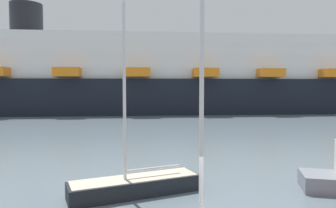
# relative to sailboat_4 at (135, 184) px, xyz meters

# --- Properties ---
(sailboat_4) EXTENTS (5.64, 3.00, 7.90)m
(sailboat_4) POSITION_rel_sailboat_4_xyz_m (0.00, 0.00, 0.00)
(sailboat_4) COLOR black
(sailboat_4) RESTS_ON ground_plane
(cruise_ship) EXTENTS (104.05, 17.90, 18.37)m
(cruise_ship) POSITION_rel_sailboat_4_xyz_m (0.48, 42.07, 5.45)
(cruise_ship) COLOR black
(cruise_ship) RESTS_ON ground_plane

